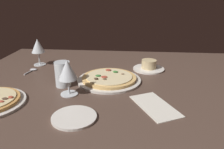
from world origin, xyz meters
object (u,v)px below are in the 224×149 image
paper_menu (155,106)px  spoon (32,70)px  wine_glass_near (38,47)px  pizza_main (109,79)px  wine_glass_far (68,71)px  ramekin_on_saucer (149,66)px  side_plate (74,117)px  water_glass (63,75)px

paper_menu → spoon: spoon is taller
paper_menu → spoon: size_ratio=2.21×
wine_glass_near → paper_menu: size_ratio=0.72×
pizza_main → paper_menu: size_ratio=1.43×
wine_glass_far → wine_glass_near: 46.69cm
ramekin_on_saucer → paper_menu: bearing=-90.4°
pizza_main → spoon: size_ratio=3.16×
wine_glass_near → side_plate: size_ratio=0.99×
side_plate → ramekin_on_saucer: bearing=61.7°
wine_glass_near → spoon: bearing=-89.9°
spoon → wine_glass_far: bearing=-43.7°
wine_glass_near → paper_menu: wine_glass_near is taller
side_plate → paper_menu: side_plate is taller
wine_glass_near → ramekin_on_saucer: bearing=-2.3°
ramekin_on_saucer → paper_menu: ramekin_on_saucer is taller
wine_glass_near → paper_menu: 78.16cm
wine_glass_far → pizza_main: bearing=46.5°
ramekin_on_saucer → wine_glass_near: size_ratio=1.11×
ramekin_on_saucer → paper_menu: size_ratio=0.80×
wine_glass_near → side_plate: 66.57cm
pizza_main → side_plate: bearing=-103.8°
side_plate → paper_menu: size_ratio=0.72×
wine_glass_near → water_glass: bearing=-51.4°
wine_glass_far → paper_menu: size_ratio=0.71×
pizza_main → paper_menu: (19.92, -23.45, -1.02)cm
spoon → paper_menu: bearing=-28.3°
wine_glass_near → water_glass: wine_glass_near is taller
wine_glass_far → water_glass: wine_glass_far is taller
wine_glass_near → side_plate: wine_glass_near is taller
wine_glass_far → water_glass: bearing=120.3°
water_glass → paper_menu: size_ratio=0.53×
pizza_main → ramekin_on_saucer: bearing=42.7°
pizza_main → wine_glass_far: size_ratio=2.00×
water_glass → side_plate: (11.83, -27.03, -4.79)cm
water_glass → wine_glass_far: bearing=-59.7°
water_glass → side_plate: bearing=-66.4°
wine_glass_far → paper_menu: (35.20, -7.34, -10.43)cm
wine_glass_near → wine_glass_far: bearing=-53.1°
wine_glass_near → paper_menu: (63.21, -44.69, -10.81)cm
pizza_main → water_glass: 22.04cm
side_plate → paper_menu: bearing=21.3°
spoon → wine_glass_near: bearing=90.1°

